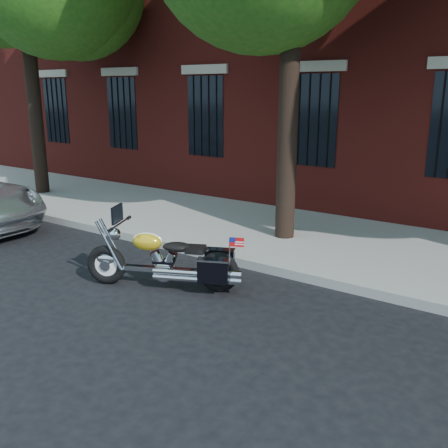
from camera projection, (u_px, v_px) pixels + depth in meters
The scene contains 4 objects.
ground at pixel (164, 285), 7.58m from camera, with size 120.00×120.00×0.00m, color black.
curb at pixel (217, 256), 8.65m from camera, with size 40.00×0.16×0.15m, color gray.
sidewalk at pixel (271, 232), 10.14m from camera, with size 40.00×3.60×0.15m, color gray.
motorcycle at pixel (169, 262), 7.33m from camera, with size 2.37×1.30×1.23m.
Camera 1 is at (4.81, -5.27, 2.87)m, focal length 40.00 mm.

